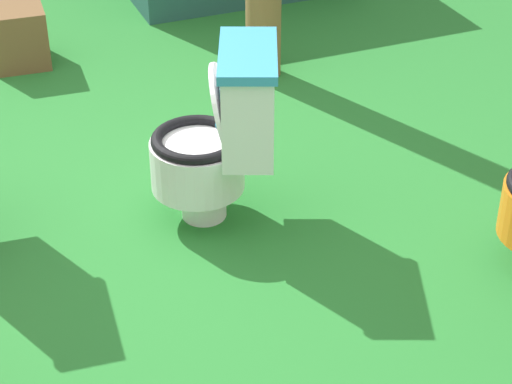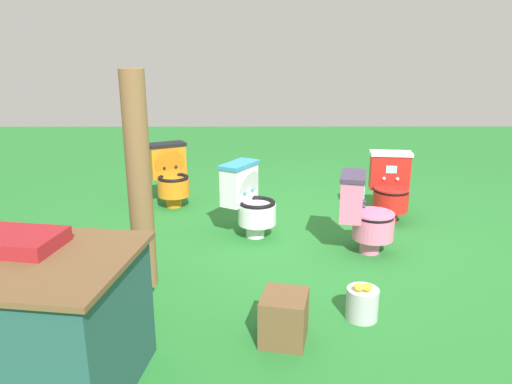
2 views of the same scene
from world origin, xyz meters
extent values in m
plane|color=#26752D|center=(0.00, 0.00, 0.00)|extent=(14.00, 14.00, 0.00)
cylinder|color=white|center=(0.51, -0.03, 0.07)|extent=(0.25, 0.25, 0.14)
cylinder|color=white|center=(0.50, -0.02, 0.24)|extent=(0.51, 0.51, 0.20)
torus|color=black|center=(0.50, -0.02, 0.35)|extent=(0.48, 0.48, 0.04)
cylinder|color=#338CBF|center=(0.50, -0.02, 0.30)|extent=(0.33, 0.33, 0.01)
cube|color=white|center=(0.67, -0.12, 0.51)|extent=(0.37, 0.45, 0.37)
cube|color=#338CBF|center=(0.67, -0.12, 0.71)|extent=(0.40, 0.48, 0.04)
cube|color=#8CE0E5|center=(0.58, -0.07, 0.56)|extent=(0.06, 0.10, 0.08)
cylinder|color=white|center=(0.58, -0.07, 0.49)|extent=(0.25, 0.35, 0.35)
sphere|color=#338CBF|center=(0.54, -0.12, 0.46)|extent=(0.04, 0.04, 0.04)
sphere|color=#338CBF|center=(0.61, 0.00, 0.46)|extent=(0.04, 0.04, 0.04)
cube|color=brown|center=(0.33, 1.72, 0.16)|extent=(0.34, 0.36, 0.31)
camera|label=1|loc=(-0.89, -2.88, 2.19)|focal=66.79mm
camera|label=2|loc=(0.52, 4.38, 1.78)|focal=33.63mm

